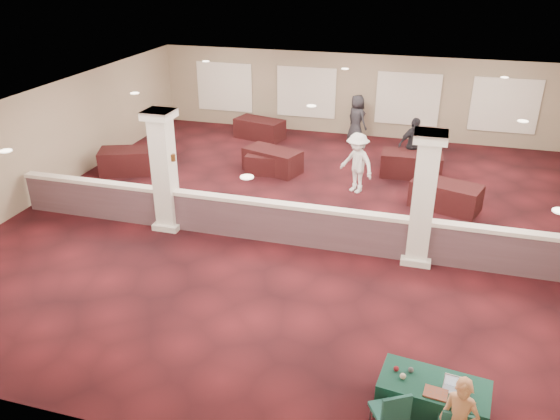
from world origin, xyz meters
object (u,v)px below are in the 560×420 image
(far_table_front_center, at_px, (271,164))
(far_table_front_right, at_px, (446,196))
(conf_chair_side, at_px, (392,411))
(attendee_b, at_px, (357,163))
(far_table_back_right, at_px, (411,164))
(near_table, at_px, (432,399))
(far_table_front_left, at_px, (131,161))
(attendee_d, at_px, (357,119))
(attendee_c, at_px, (413,145))
(attendee_a, at_px, (161,147))
(far_table_back_left, at_px, (260,129))
(far_table_back_center, at_px, (273,160))

(far_table_front_center, relative_size, far_table_front_right, 0.84)
(conf_chair_side, bearing_deg, attendee_b, 71.91)
(far_table_back_right, bearing_deg, far_table_front_right, -64.09)
(near_table, height_order, far_table_front_left, far_table_front_left)
(conf_chair_side, relative_size, attendee_b, 0.51)
(attendee_d, bearing_deg, attendee_c, 173.41)
(far_table_front_center, distance_m, attendee_d, 4.62)
(conf_chair_side, height_order, attendee_c, attendee_c)
(far_table_front_center, bearing_deg, attendee_a, -162.74)
(near_table, xyz_separation_m, conf_chair_side, (-0.59, -0.68, 0.24))
(conf_chair_side, xyz_separation_m, attendee_b, (-1.96, 9.31, 0.37))
(attendee_a, height_order, attendee_b, attendee_a)
(near_table, bearing_deg, far_table_back_right, 102.58)
(far_table_front_right, height_order, attendee_d, attendee_d)
(near_table, distance_m, attendee_b, 9.02)
(attendee_a, xyz_separation_m, attendee_b, (6.38, 0.32, -0.01))
(far_table_front_right, height_order, far_table_back_left, far_table_front_right)
(far_table_front_left, height_order, attendee_d, attendee_d)
(near_table, distance_m, far_table_back_left, 14.67)
(far_table_front_center, distance_m, far_table_back_center, 0.21)
(conf_chair_side, bearing_deg, far_table_back_right, 62.13)
(far_table_front_left, distance_m, far_table_back_right, 9.28)
(conf_chair_side, xyz_separation_m, attendee_a, (-8.33, 8.99, 0.37))
(near_table, xyz_separation_m, far_table_front_right, (0.12, 8.12, 0.06))
(near_table, bearing_deg, attendee_d, 110.87)
(far_table_back_center, bearing_deg, far_table_front_center, -90.00)
(near_table, relative_size, far_table_front_left, 0.84)
(far_table_back_right, bearing_deg, far_table_back_center, -169.36)
(far_table_front_left, height_order, attendee_a, attendee_a)
(far_table_back_center, bearing_deg, far_table_back_left, 114.69)
(far_table_front_left, height_order, attendee_c, attendee_c)
(far_table_front_center, bearing_deg, far_table_back_right, 13.08)
(conf_chair_side, height_order, far_table_front_center, conf_chair_side)
(far_table_front_center, relative_size, far_table_back_center, 0.85)
(far_table_front_center, bearing_deg, far_table_front_left, -165.07)
(far_table_front_center, bearing_deg, far_table_front_right, -12.58)
(far_table_back_center, distance_m, attendee_b, 3.15)
(far_table_front_center, height_order, attendee_b, attendee_b)
(conf_chair_side, distance_m, attendee_b, 9.52)
(far_table_front_right, bearing_deg, near_table, -90.82)
(far_table_front_right, relative_size, far_table_back_center, 1.01)
(conf_chair_side, bearing_deg, far_table_front_center, 86.05)
(far_table_front_left, relative_size, far_table_front_right, 1.05)
(attendee_b, relative_size, attendee_c, 1.02)
(near_table, xyz_separation_m, far_table_front_center, (-5.50, 9.38, 0.00))
(far_table_back_left, bearing_deg, attendee_b, -43.55)
(far_table_back_center, relative_size, attendee_b, 1.01)
(far_table_front_right, bearing_deg, far_table_front_left, 179.70)
(attendee_c, bearing_deg, far_table_back_left, 126.96)
(attendee_a, bearing_deg, attendee_b, -9.29)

